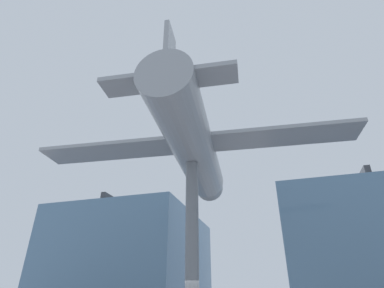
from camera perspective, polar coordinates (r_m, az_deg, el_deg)
name	(u,v)px	position (r m, az deg, el deg)	size (l,w,h in m)	color
glass_pavilion_left	(132,268)	(28.68, -11.37, -22.11)	(11.23, 12.77, 9.32)	slate
glass_pavilion_right	(367,261)	(26.24, 30.40, -18.61)	(11.23, 12.77, 9.32)	slate
support_pylon_central	(192,247)	(13.02, 0.00, -19.05)	(0.56, 0.56, 7.53)	slate
suspended_airplane	(193,147)	(14.84, 0.23, -0.53)	(15.44, 12.29, 3.64)	#93999E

